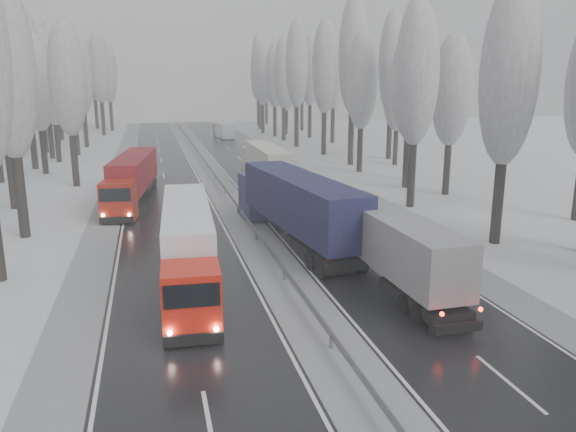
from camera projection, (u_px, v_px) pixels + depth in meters
name	position (u px, v px, depth m)	size (l,w,h in m)	color
ground	(369.00, 403.00, 18.49)	(260.00, 260.00, 0.00)	silver
carriageway_right	(295.00, 205.00, 48.02)	(7.50, 200.00, 0.03)	black
carriageway_left	(170.00, 211.00, 45.58)	(7.50, 200.00, 0.03)	black
median_slush	(234.00, 208.00, 46.80)	(3.00, 200.00, 0.04)	#919398
shoulder_right	(350.00, 202.00, 49.17)	(2.40, 200.00, 0.04)	#919398
shoulder_left	(107.00, 214.00, 44.43)	(2.40, 200.00, 0.04)	#919398
median_guardrail	(234.00, 201.00, 46.65)	(0.12, 200.00, 0.76)	slate
tree_16	(509.00, 75.00, 34.26)	(3.60, 3.60, 16.53)	black
tree_18	(417.00, 76.00, 44.85)	(3.60, 3.60, 16.58)	black
tree_19	(452.00, 91.00, 50.21)	(3.60, 3.60, 14.57)	black
tree_20	(410.00, 83.00, 53.44)	(3.60, 3.60, 15.71)	black
tree_21	(414.00, 64.00, 57.30)	(3.60, 3.60, 18.62)	black
tree_22	(362.00, 81.00, 63.07)	(3.60, 3.60, 15.86)	black
tree_23	(398.00, 94.00, 68.65)	(3.60, 3.60, 13.55)	black
tree_24	(353.00, 56.00, 67.69)	(3.60, 3.60, 20.49)	black
tree_25	(392.00, 63.00, 73.23)	(3.60, 3.60, 19.44)	black
tree_26	(325.00, 67.00, 77.54)	(3.60, 3.60, 18.78)	black
tree_27	(363.00, 73.00, 83.15)	(3.60, 3.60, 17.62)	black
tree_28	(297.00, 65.00, 87.21)	(3.60, 3.60, 19.62)	black
tree_29	(334.00, 72.00, 92.93)	(3.60, 3.60, 18.11)	black
tree_30	(284.00, 73.00, 96.73)	(3.60, 3.60, 17.86)	black
tree_31	(310.00, 71.00, 101.77)	(3.60, 3.60, 18.58)	black
tree_32	(275.00, 76.00, 103.91)	(3.60, 3.60, 17.33)	black
tree_33	(286.00, 86.00, 108.86)	(3.60, 3.60, 14.33)	black
tree_34	(262.00, 75.00, 110.36)	(3.60, 3.60, 17.63)	black
tree_35	(302.00, 73.00, 116.18)	(3.60, 3.60, 18.25)	black
tree_36	(259.00, 67.00, 119.57)	(3.60, 3.60, 20.23)	black
tree_37	(287.00, 79.00, 125.54)	(3.60, 3.60, 16.37)	black
tree_38	(258.00, 75.00, 130.27)	(3.60, 3.60, 17.97)	black
tree_39	(266.00, 80.00, 134.96)	(3.60, 3.60, 16.19)	black
tree_58	(6.00, 68.00, 35.55)	(3.60, 3.60, 17.21)	black
tree_60	(1.00, 90.00, 44.39)	(3.60, 3.60, 14.84)	black
tree_62	(67.00, 80.00, 54.08)	(3.60, 3.60, 16.04)	black
tree_64	(37.00, 84.00, 61.66)	(3.60, 3.60, 15.42)	black
tree_65	(24.00, 61.00, 64.41)	(3.60, 3.60, 19.48)	black
tree_66	(52.00, 85.00, 70.80)	(3.60, 3.60, 15.23)	black
tree_67	(45.00, 75.00, 73.97)	(3.60, 3.60, 17.09)	black
tree_68	(71.00, 77.00, 77.34)	(3.60, 3.60, 16.65)	black
tree_69	(38.00, 65.00, 79.58)	(3.60, 3.60, 19.35)	black
tree_70	(81.00, 76.00, 86.84)	(3.60, 3.60, 17.09)	black
tree_71	(51.00, 66.00, 89.13)	(3.60, 3.60, 19.61)	black
tree_72	(72.00, 84.00, 95.35)	(3.60, 3.60, 15.11)	black
tree_73	(56.00, 76.00, 98.14)	(3.60, 3.60, 17.22)	black
tree_74	(99.00, 68.00, 105.75)	(3.60, 3.60, 19.68)	black
tree_75	(51.00, 72.00, 107.57)	(3.60, 3.60, 18.60)	black
tree_76	(108.00, 72.00, 115.02)	(3.60, 3.60, 18.55)	black
tree_77	(83.00, 86.00, 118.12)	(3.60, 3.60, 14.32)	black
tree_78	(93.00, 70.00, 120.27)	(3.60, 3.60, 19.55)	black
tree_79	(82.00, 77.00, 123.78)	(3.60, 3.60, 17.07)	black
truck_grey_tarp	(382.00, 238.00, 29.70)	(2.80, 15.01, 3.83)	#4D4D52
truck_blue_box	(294.00, 203.00, 36.40)	(4.99, 17.82, 4.53)	navy
truck_cream_box	(265.00, 161.00, 57.51)	(2.45, 15.31, 3.92)	#A4A091
box_truck_distant	(224.00, 130.00, 102.76)	(3.16, 7.77, 2.82)	silver
truck_red_white	(188.00, 239.00, 29.32)	(3.13, 15.30, 3.90)	red
truck_red_red	(132.00, 176.00, 48.26)	(4.44, 15.72, 4.00)	#981708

